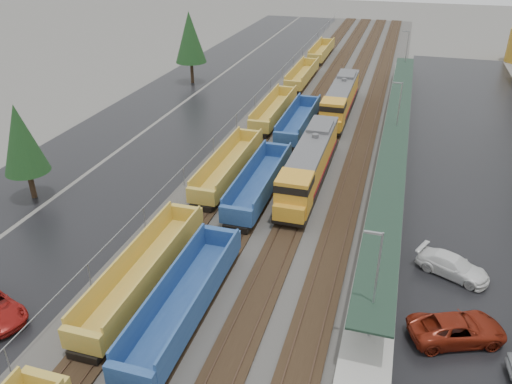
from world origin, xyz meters
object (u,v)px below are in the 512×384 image
Objects in this scene: parked_car_east_c at (453,266)px; locomotive_trail at (340,100)px; locomotive_lead at (309,164)px; well_string_yellow at (229,166)px; well_string_blue at (185,300)px; parked_car_east_b at (457,329)px.

locomotive_trail is at bearing 46.26° from parked_car_east_c.
locomotive_lead reaches higher than well_string_yellow.
locomotive_lead is at bearing -90.00° from locomotive_trail.
well_string_blue reaches higher than well_string_yellow.
locomotive_lead is at bearing 2.05° from well_string_yellow.
parked_car_east_c is at bearing -68.30° from locomotive_trail.
parked_car_east_c is (12.67, -31.84, -1.54)m from locomotive_trail.
locomotive_lead and locomotive_trail have the same top height.
parked_car_east_b is 1.13× the size of parked_car_east_c.
parked_car_east_c is at bearing -40.55° from locomotive_lead.
parked_car_east_b is at bearing 9.38° from well_string_blue.
locomotive_lead is 0.23× the size of well_string_blue.
locomotive_trail is 34.30m from parked_car_east_c.
well_string_yellow is at bearing 28.08° from parked_car_east_b.
well_string_yellow is at bearing -110.60° from locomotive_trail.
parked_car_east_c is at bearing -22.64° from parked_car_east_b.
well_string_yellow is at bearing -177.95° from locomotive_lead.
well_string_yellow is 20.37m from well_string_blue.
well_string_blue is at bearing 77.38° from parked_car_east_b.
locomotive_lead is 1.00× the size of locomotive_trail.
locomotive_lead is 21.00m from locomotive_trail.
locomotive_lead is 21.63m from parked_car_east_b.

